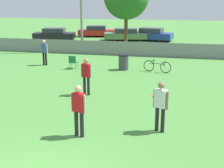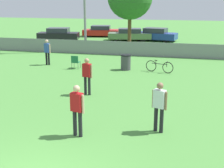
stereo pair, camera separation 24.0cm
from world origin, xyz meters
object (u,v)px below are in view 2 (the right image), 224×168
Objects in this scene: spectator_in_blue at (47,50)px; parked_car_blue at (155,34)px; player_defender_red at (77,107)px; frisbee_disc at (155,96)px; parked_car_red at (101,31)px; parked_car_olive at (130,35)px; bicycle_sideline at (159,66)px; player_receiver_white at (159,104)px; folding_chair_sideline at (75,61)px; trash_bin at (126,62)px; player_thrower_red at (87,74)px; parked_car_dark at (58,34)px.

parked_car_blue is at bearing -96.90° from spectator_in_blue.
player_defender_red reaches higher than frisbee_disc.
frisbee_disc is 23.18m from parked_car_red.
parked_car_olive is at bearing 112.56° from player_defender_red.
parked_car_blue is at bearing 112.17° from bicycle_sideline.
parked_car_blue is (-2.54, 23.29, -0.35)m from player_receiver_white.
player_defender_red is 9.95m from bicycle_sideline.
player_receiver_white reaches higher than frisbee_disc.
frisbee_disc is 0.31× the size of folding_chair_sideline.
player_defender_red is 1.02× the size of spectator_in_blue.
parked_car_red is 0.92× the size of parked_car_olive.
parked_car_red is (-6.19, 16.48, 0.14)m from trash_bin.
player_defender_red is at bearing 134.90° from spectator_in_blue.
parked_car_blue reaches higher than folding_chair_sideline.
player_thrower_red is at bearing -97.52° from trash_bin.
player_defender_red is at bearing -84.96° from bicycle_sideline.
trash_bin is (-2.11, 0.17, 0.13)m from bicycle_sideline.
spectator_in_blue is (-8.30, 9.25, -0.02)m from player_receiver_white.
player_receiver_white is 1.01× the size of bicycle_sideline.
parked_car_blue is (3.54, 14.71, 0.18)m from folding_chair_sideline.
player_defender_red is at bearing -76.04° from parked_car_dark.
spectator_in_blue is 5.44m from trash_bin.
bicycle_sideline is 0.36× the size of parked_car_blue.
parked_car_blue is (0.35, 14.30, 0.17)m from trash_bin.
player_thrower_red is 1.00× the size of player_defender_red.
player_receiver_white is 6.56× the size of frisbee_disc.
parked_car_blue reaches higher than trash_bin.
player_defender_red is 9.96m from trash_bin.
parked_car_dark is (-9.63, 12.08, 0.16)m from trash_bin.
bicycle_sideline is at bearing -4.72° from trash_bin.
parked_car_dark is (-12.52, 21.08, -0.35)m from player_receiver_white.
parked_car_red is at bearing 120.11° from player_defender_red.
folding_chair_sideline is at bearing 147.59° from player_receiver_white.
bicycle_sideline is 0.36× the size of parked_car_olive.
player_thrower_red is 5.62m from trash_bin.
parked_car_red is at bearing 131.72° from bicycle_sideline.
parked_car_olive reaches higher than frisbee_disc.
player_receiver_white is (3.62, -3.45, 0.00)m from player_thrower_red.
parked_car_dark is (-6.44, 12.49, 0.17)m from folding_chair_sideline.
parked_car_red and parked_car_olive have the same top height.
player_defender_red is at bearing -79.43° from parked_car_blue.
parked_car_dark is 0.94× the size of parked_car_olive.
player_thrower_red reaches higher than folding_chair_sideline.
trash_bin reaches higher than folding_chair_sideline.
player_thrower_red is at bearing 116.51° from folding_chair_sideline.
spectator_in_blue reaches higher than folding_chair_sideline.
bicycle_sideline is 16.98m from parked_car_dark.
player_receiver_white is at bearing 36.75° from player_defender_red.
parked_car_dark is at bearing -136.64° from parked_car_red.
parked_car_blue is at bearing 118.52° from player_receiver_white.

